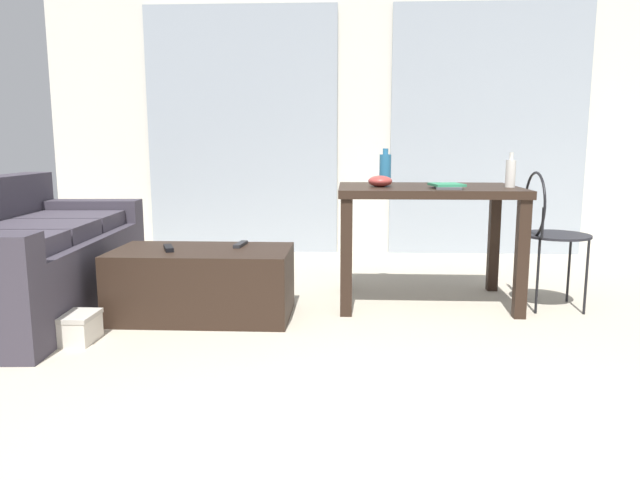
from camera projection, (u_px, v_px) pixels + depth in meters
ground_plane at (370, 315)px, 3.57m from camera, size 8.48×8.48×0.00m
wall_back at (364, 115)px, 5.49m from camera, size 5.96×0.10×2.60m
curtains at (364, 132)px, 5.43m from camera, size 4.08×0.03×2.29m
couch at (23, 260)px, 3.59m from camera, size 0.99×1.92×0.82m
coffee_table at (203, 283)px, 3.50m from camera, size 1.05×0.56×0.41m
craft_table at (427, 204)px, 3.75m from camera, size 1.14×0.77×0.76m
wire_chair at (546, 224)px, 3.65m from camera, size 0.41×0.41×0.86m
bottle_near at (385, 168)px, 3.99m from camera, size 0.08×0.08×0.24m
bottle_far at (511, 173)px, 3.63m from camera, size 0.06×0.06×0.22m
bowl at (380, 181)px, 3.68m from camera, size 0.15×0.15×0.07m
book_stack at (447, 186)px, 3.56m from camera, size 0.21×0.30×0.03m
tv_remote_primary at (169, 248)px, 3.44m from camera, size 0.11×0.18×0.02m
tv_remote_secondary at (241, 244)px, 3.58m from camera, size 0.06×0.19×0.02m
shoebox at (64, 327)px, 3.07m from camera, size 0.34×0.23×0.15m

